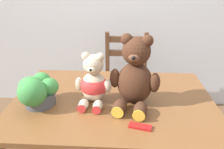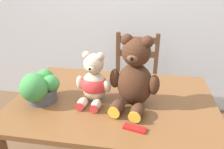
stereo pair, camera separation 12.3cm
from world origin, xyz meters
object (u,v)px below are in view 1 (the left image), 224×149
at_px(wooden_chair_behind, 126,82).
at_px(chocolate_bar, 140,126).
at_px(teddy_bear_right, 135,76).
at_px(potted_plant, 37,91).
at_px(teddy_bear_left, 94,83).

distance_m(wooden_chair_behind, chocolate_bar, 1.13).
height_order(teddy_bear_right, potted_plant, teddy_bear_right).
relative_size(potted_plant, chocolate_bar, 2.19).
relative_size(wooden_chair_behind, teddy_bear_left, 3.08).
height_order(wooden_chair_behind, teddy_bear_left, teddy_bear_left).
bearing_deg(potted_plant, teddy_bear_right, 5.83).
bearing_deg(chocolate_bar, potted_plant, 163.39).
relative_size(teddy_bear_left, chocolate_bar, 2.72).
relative_size(wooden_chair_behind, chocolate_bar, 8.37).
distance_m(wooden_chair_behind, teddy_bear_right, 0.98).
relative_size(wooden_chair_behind, teddy_bear_right, 2.28).
distance_m(teddy_bear_left, potted_plant, 0.32).
bearing_deg(teddy_bear_right, teddy_bear_left, 10.25).
bearing_deg(chocolate_bar, wooden_chair_behind, 93.34).
height_order(wooden_chair_behind, teddy_bear_right, teddy_bear_right).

